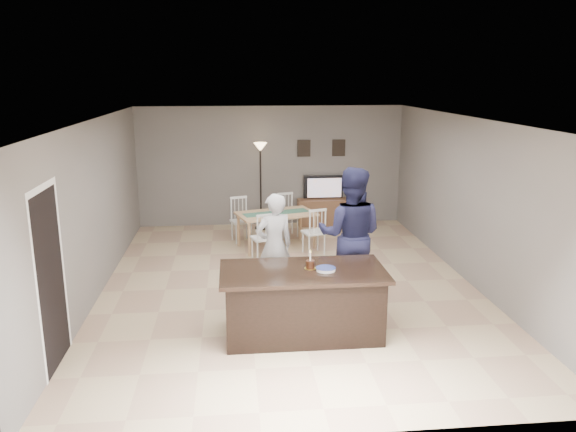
{
  "coord_description": "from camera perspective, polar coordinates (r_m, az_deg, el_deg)",
  "views": [
    {
      "loc": [
        -0.88,
        -8.63,
        3.34
      ],
      "look_at": [
        -0.04,
        -0.3,
        1.25
      ],
      "focal_mm": 35.0,
      "sensor_mm": 36.0,
      "label": 1
    }
  ],
  "objects": [
    {
      "name": "dining_table",
      "position": [
        11.14,
        -1.2,
        -0.29
      ],
      "size": [
        1.85,
        2.03,
        0.92
      ],
      "rotation": [
        0.0,
        0.0,
        0.29
      ],
      "color": "tan",
      "rests_on": "floor"
    },
    {
      "name": "doorway",
      "position": [
        6.99,
        -23.08,
        -4.47
      ],
      "size": [
        0.0,
        2.1,
        2.65
      ],
      "color": "black",
      "rests_on": "floor"
    },
    {
      "name": "woman",
      "position": [
        8.57,
        -1.4,
        -3.07
      ],
      "size": [
        0.69,
        0.55,
        1.64
      ],
      "primitive_type": "imported",
      "rotation": [
        0.0,
        0.0,
        3.44
      ],
      "color": "#B2B1B6",
      "rests_on": "floor"
    },
    {
      "name": "kitchen_island",
      "position": [
        7.46,
        1.5,
        -8.72
      ],
      "size": [
        2.15,
        1.1,
        0.9
      ],
      "color": "black",
      "rests_on": "floor"
    },
    {
      "name": "tv_screen_glow",
      "position": [
        12.8,
        3.72,
        2.88
      ],
      "size": [
        0.78,
        0.0,
        0.78
      ],
      "primitive_type": "plane",
      "rotation": [
        1.57,
        0.0,
        3.14
      ],
      "color": "orange",
      "rests_on": "tv_console"
    },
    {
      "name": "plate_stack",
      "position": [
        7.29,
        3.86,
        -5.4
      ],
      "size": [
        0.26,
        0.26,
        0.04
      ],
      "color": "white",
      "rests_on": "kitchen_island"
    },
    {
      "name": "tv_console",
      "position": [
        12.93,
        3.67,
        0.41
      ],
      "size": [
        1.2,
        0.4,
        0.6
      ],
      "primitive_type": "cube",
      "color": "brown",
      "rests_on": "floor"
    },
    {
      "name": "television",
      "position": [
        12.88,
        3.66,
        2.91
      ],
      "size": [
        0.91,
        0.12,
        0.53
      ],
      "primitive_type": "imported",
      "rotation": [
        0.0,
        0.0,
        3.14
      ],
      "color": "black",
      "rests_on": "tv_console"
    },
    {
      "name": "man",
      "position": [
        8.45,
        6.37,
        -1.93
      ],
      "size": [
        1.18,
        1.03,
        2.06
      ],
      "primitive_type": "imported",
      "rotation": [
        0.0,
        0.0,
        2.85
      ],
      "color": "#191937",
      "rests_on": "floor"
    },
    {
      "name": "picture_frames",
      "position": [
        12.86,
        3.41,
        6.91
      ],
      "size": [
        1.1,
        0.02,
        0.38
      ],
      "color": "black",
      "rests_on": "room_shell"
    },
    {
      "name": "room_shell",
      "position": [
        8.83,
        0.08,
        3.18
      ],
      "size": [
        8.0,
        8.0,
        8.0
      ],
      "color": "slate",
      "rests_on": "floor"
    },
    {
      "name": "birthday_cake",
      "position": [
        7.34,
        2.27,
        -4.92
      ],
      "size": [
        0.16,
        0.16,
        0.24
      ],
      "color": "gold",
      "rests_on": "kitchen_island"
    },
    {
      "name": "floor_lamp",
      "position": [
        12.36,
        -2.82,
        5.45
      ],
      "size": [
        0.29,
        0.29,
        1.93
      ],
      "color": "black",
      "rests_on": "floor"
    },
    {
      "name": "floor",
      "position": [
        9.29,
        0.08,
        -7.03
      ],
      "size": [
        8.0,
        8.0,
        0.0
      ],
      "primitive_type": "plane",
      "color": "tan",
      "rests_on": "ground"
    }
  ]
}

